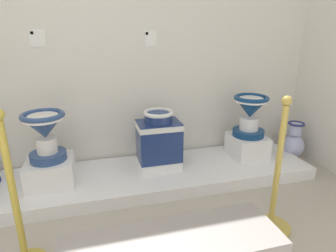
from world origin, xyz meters
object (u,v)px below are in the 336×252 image
Objects in this scene: antique_toilet_tall_cobalt at (159,136)px; info_placard_first at (38,38)px; decorative_vase_corner at (294,143)px; stanchion_post_near_right at (274,196)px; antique_toilet_slender_white at (45,131)px; plinth_block_slender_white at (51,172)px; plinth_block_tall_cobalt at (159,163)px; antique_toilet_rightmost at (250,112)px; info_placard_second at (151,38)px; stanchion_post_near_left at (19,224)px; plinth_block_rightmost at (247,146)px.

info_placard_first is at bearing 161.48° from antique_toilet_tall_cobalt.
stanchion_post_near_right reaches higher than decorative_vase_corner.
antique_toilet_slender_white reaches higher than antique_toilet_tall_cobalt.
plinth_block_slender_white is 0.96m from plinth_block_tall_cobalt.
antique_toilet_rightmost is 2.78× the size of info_placard_second.
decorative_vase_corner is (1.48, -0.33, -1.09)m from info_placard_second.
stanchion_post_near_left is at bearing -160.99° from decorative_vase_corner.
antique_toilet_rightmost reaches higher than plinth_block_tall_cobalt.
info_placard_first is 0.99× the size of info_placard_second.
decorative_vase_corner is at bearing -7.57° from info_placard_first.
antique_toilet_tall_cobalt is at bearing 40.10° from stanchion_post_near_left.
decorative_vase_corner is 1.32m from stanchion_post_near_right.
stanchion_post_near_right is at bearing -39.43° from info_placard_first.
info_placard_second reaches higher than decorative_vase_corner.
antique_toilet_tall_cobalt is 1.51m from decorative_vase_corner.
stanchion_post_near_left reaches higher than stanchion_post_near_right.
stanchion_post_near_left is at bearing -95.76° from plinth_block_slender_white.
antique_toilet_rightmost is at bearing 0.36° from antique_toilet_tall_cobalt.
info_placard_first reaches higher than antique_toilet_rightmost.
info_placard_second is 1.87m from decorative_vase_corner.
antique_toilet_tall_cobalt is at bearing 4.29° from plinth_block_slender_white.
plinth_block_tall_cobalt is at bearing -179.64° from plinth_block_rightmost.
antique_toilet_rightmost reaches higher than plinth_block_rightmost.
antique_toilet_tall_cobalt is 0.48× the size of stanchion_post_near_left.
plinth_block_slender_white is at bearing -177.65° from antique_toilet_rightmost.
antique_toilet_rightmost is 0.42× the size of stanchion_post_near_left.
antique_toilet_rightmost is at bearing 179.19° from decorative_vase_corner.
antique_toilet_tall_cobalt is at bearing 0.00° from plinth_block_tall_cobalt.
antique_toilet_rightmost is at bearing 2.35° from plinth_block_slender_white.
antique_toilet_slender_white is 2.77× the size of info_placard_first.
info_placard_first is at bearing 172.43° from decorative_vase_corner.
stanchion_post_near_right is at bearing -65.70° from info_placard_second.
antique_toilet_slender_white is at bearing -157.68° from info_placard_second.
antique_toilet_rightmost is at bearing 2.35° from antique_toilet_slender_white.
plinth_block_tall_cobalt is 0.78× the size of antique_toilet_tall_cobalt.
info_placard_first is 2.27m from stanchion_post_near_right.
info_placard_second reaches higher than antique_toilet_slender_white.
info_placard_second is at bearing 160.92° from antique_toilet_rightmost.
decorative_vase_corner is 2.68m from stanchion_post_near_left.
antique_toilet_slender_white is 0.86× the size of antique_toilet_tall_cobalt.
plinth_block_tall_cobalt is 1.00× the size of plinth_block_rightmost.
plinth_block_tall_cobalt is 1.50m from decorative_vase_corner.
antique_toilet_slender_white is 1.81m from stanchion_post_near_right.
info_placard_first is 0.34× the size of decorative_vase_corner.
stanchion_post_near_left reaches higher than antique_toilet_rightmost.
info_placard_first reaches higher than stanchion_post_near_right.
info_placard_second is at bearing 160.92° from plinth_block_rightmost.
info_placard_first is (-0.97, 0.33, 1.14)m from plinth_block_tall_cobalt.
antique_toilet_slender_white is at bearing -175.71° from plinth_block_tall_cobalt.
info_placard_first reaches higher than stanchion_post_near_left.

